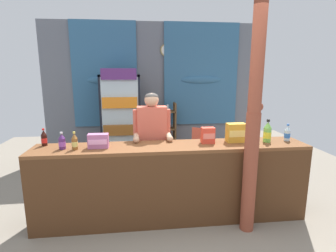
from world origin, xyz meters
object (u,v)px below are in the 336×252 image
(soda_bottle_cola, at_px, (44,138))
(snack_box_choco_powder, at_px, (236,133))
(plastic_lawn_chair, at_px, (205,147))
(snack_box_wafer, at_px, (98,141))
(soda_bottle_lime_soda, at_px, (267,132))
(soda_bottle_water, at_px, (287,134))
(shopkeeper, at_px, (152,136))
(bottle_shelf_rack, at_px, (164,130))
(soda_bottle_grape_soda, at_px, (62,142))
(soda_bottle_iced_tea, at_px, (75,142))
(drink_fridge, at_px, (121,114))
(timber_post, at_px, (254,118))
(stall_counter, at_px, (173,178))
(snack_box_crackers, at_px, (208,135))

(soda_bottle_cola, distance_m, snack_box_choco_powder, 2.35)
(plastic_lawn_chair, relative_size, snack_box_wafer, 3.69)
(soda_bottle_lime_soda, relative_size, soda_bottle_water, 1.32)
(soda_bottle_cola, bearing_deg, shopkeeper, 11.45)
(bottle_shelf_rack, xyz_separation_m, soda_bottle_grape_soda, (-1.42, -2.33, 0.42))
(soda_bottle_iced_tea, height_order, soda_bottle_water, soda_bottle_water)
(drink_fridge, distance_m, plastic_lawn_chair, 1.74)
(plastic_lawn_chair, height_order, soda_bottle_lime_soda, soda_bottle_lime_soda)
(drink_fridge, distance_m, soda_bottle_cola, 2.08)
(shopkeeper, bearing_deg, soda_bottle_grape_soda, -157.33)
(bottle_shelf_rack, distance_m, plastic_lawn_chair, 1.08)
(drink_fridge, bearing_deg, snack_box_wafer, -93.93)
(timber_post, xyz_separation_m, shopkeeper, (-1.07, 0.77, -0.35))
(bottle_shelf_rack, xyz_separation_m, soda_bottle_cola, (-1.67, -2.16, 0.42))
(drink_fridge, xyz_separation_m, bottle_shelf_rack, (0.87, 0.23, -0.41))
(snack_box_choco_powder, bearing_deg, timber_post, -85.78)
(soda_bottle_iced_tea, relative_size, snack_box_choco_powder, 0.88)
(shopkeeper, distance_m, soda_bottle_cola, 1.34)
(shopkeeper, bearing_deg, stall_counter, -67.80)
(stall_counter, xyz_separation_m, snack_box_wafer, (-0.87, 0.10, 0.46))
(timber_post, height_order, soda_bottle_grape_soda, timber_post)
(soda_bottle_iced_tea, height_order, soda_bottle_cola, soda_bottle_cola)
(stall_counter, xyz_separation_m, soda_bottle_grape_soda, (-1.28, 0.10, 0.46))
(snack_box_crackers, distance_m, snack_box_wafer, 1.32)
(snack_box_crackers, bearing_deg, drink_fridge, 120.00)
(plastic_lawn_chair, bearing_deg, soda_bottle_lime_soda, -74.63)
(soda_bottle_grape_soda, bearing_deg, shopkeeper, 22.67)
(timber_post, xyz_separation_m, soda_bottle_grape_soda, (-2.12, 0.33, -0.29))
(soda_bottle_cola, relative_size, snack_box_choco_powder, 0.89)
(snack_box_crackers, bearing_deg, soda_bottle_grape_soda, -178.10)
(soda_bottle_lime_soda, bearing_deg, soda_bottle_cola, 176.94)
(stall_counter, distance_m, soda_bottle_cola, 1.62)
(stall_counter, xyz_separation_m, soda_bottle_cola, (-1.53, 0.27, 0.46))
(snack_box_choco_powder, height_order, snack_box_wafer, snack_box_choco_powder)
(snack_box_crackers, bearing_deg, stall_counter, -161.33)
(soda_bottle_grape_soda, distance_m, snack_box_crackers, 1.73)
(plastic_lawn_chair, relative_size, soda_bottle_iced_tea, 4.12)
(plastic_lawn_chair, height_order, soda_bottle_grape_soda, soda_bottle_grape_soda)
(snack_box_choco_powder, bearing_deg, soda_bottle_lime_soda, -6.69)
(soda_bottle_iced_tea, bearing_deg, drink_fridge, 79.32)
(soda_bottle_lime_soda, bearing_deg, stall_counter, -174.14)
(bottle_shelf_rack, distance_m, soda_bottle_cola, 2.76)
(plastic_lawn_chair, height_order, soda_bottle_water, soda_bottle_water)
(stall_counter, xyz_separation_m, drink_fridge, (-0.73, 2.19, 0.45))
(shopkeeper, bearing_deg, soda_bottle_water, -12.60)
(snack_box_wafer, bearing_deg, snack_box_crackers, 2.35)
(drink_fridge, relative_size, snack_box_wafer, 8.14)
(drink_fridge, height_order, soda_bottle_cola, drink_fridge)
(stall_counter, relative_size, plastic_lawn_chair, 3.86)
(plastic_lawn_chair, xyz_separation_m, snack_box_wafer, (-1.68, -1.49, 0.55))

